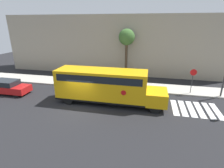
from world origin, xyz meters
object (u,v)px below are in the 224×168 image
at_px(school_bus, 105,85).
at_px(stop_sign, 193,78).
at_px(tree_near_sidewalk, 127,38).
at_px(parked_car, 8,87).

xyz_separation_m(school_bus, stop_sign, (8.41, 4.00, -0.01)).
height_order(stop_sign, tree_near_sidewalk, tree_near_sidewalk).
height_order(parked_car, tree_near_sidewalk, tree_near_sidewalk).
relative_size(stop_sign, tree_near_sidewalk, 0.42).
bearing_deg(parked_car, stop_sign, 11.68).
xyz_separation_m(parked_car, tree_near_sidewalk, (11.65, 8.52, 4.61)).
distance_m(parked_car, tree_near_sidewalk, 15.15).
relative_size(school_bus, parked_car, 2.23).
xyz_separation_m(parked_car, stop_sign, (19.32, 3.99, 1.09)).
xyz_separation_m(stop_sign, tree_near_sidewalk, (-7.67, 4.53, 3.52)).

